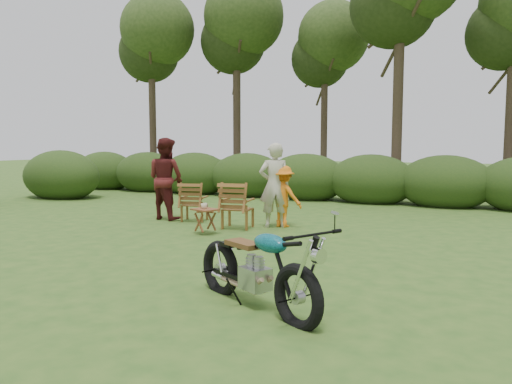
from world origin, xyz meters
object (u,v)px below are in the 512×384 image
at_px(lawn_chair_left, 195,221).
at_px(adult_b, 167,219).
at_px(cup, 204,206).
at_px(adult_a, 274,227).
at_px(motorcycle, 255,307).
at_px(lawn_chair_right, 238,228).
at_px(child, 283,227).
at_px(side_table, 205,221).

xyz_separation_m(lawn_chair_left, adult_b, (-0.72, -0.05, 0.00)).
xyz_separation_m(cup, adult_a, (0.88, 1.26, -0.53)).
height_order(motorcycle, lawn_chair_right, motorcycle).
bearing_deg(adult_b, motorcycle, 143.41).
height_order(motorcycle, child, child).
xyz_separation_m(adult_b, child, (2.76, 0.20, 0.00)).
bearing_deg(lawn_chair_right, adult_a, -153.95).
xyz_separation_m(lawn_chair_right, adult_a, (0.61, 0.44, 0.00)).
bearing_deg(side_table, child, 55.09).
bearing_deg(lawn_chair_right, child, -152.95).
relative_size(lawn_chair_left, adult_a, 0.49).
relative_size(lawn_chair_right, cup, 7.41).
distance_m(lawn_chair_right, child, 0.93).
bearing_deg(adult_a, motorcycle, 78.24).
relative_size(motorcycle, side_table, 3.90).
height_order(lawn_chair_left, adult_b, adult_b).
distance_m(lawn_chair_left, side_table, 1.66).
relative_size(lawn_chair_left, cup, 6.78).
bearing_deg(adult_a, lawn_chair_left, -32.53).
bearing_deg(motorcycle, adult_b, 161.64).
bearing_deg(lawn_chair_left, adult_b, -11.79).
height_order(lawn_chair_right, adult_b, adult_b).
relative_size(motorcycle, lawn_chair_right, 2.03).
height_order(motorcycle, cup, cup).
xyz_separation_m(lawn_chair_right, cup, (-0.28, -0.82, 0.53)).
bearing_deg(cup, motorcycle, -51.04).
distance_m(side_table, adult_a, 1.56).
xyz_separation_m(cup, adult_b, (-1.73, 1.17, -0.53)).
bearing_deg(adult_b, cup, 154.83).
bearing_deg(lawn_chair_left, adult_a, 164.94).
relative_size(lawn_chair_right, child, 0.74).
xyz_separation_m(lawn_chair_right, adult_b, (-2.01, 0.35, 0.00)).
height_order(lawn_chair_right, side_table, side_table).
height_order(lawn_chair_right, cup, cup).
bearing_deg(child, lawn_chair_left, 11.67).
bearing_deg(lawn_chair_right, motorcycle, 110.67).
bearing_deg(lawn_chair_left, cup, 113.74).
xyz_separation_m(side_table, cup, (-0.04, 0.03, 0.29)).
xyz_separation_m(side_table, adult_b, (-1.77, 1.21, -0.24)).
height_order(motorcycle, adult_b, adult_b).
xyz_separation_m(side_table, child, (0.99, 1.41, -0.24)).
xyz_separation_m(lawn_chair_left, side_table, (1.06, -1.26, 0.24)).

